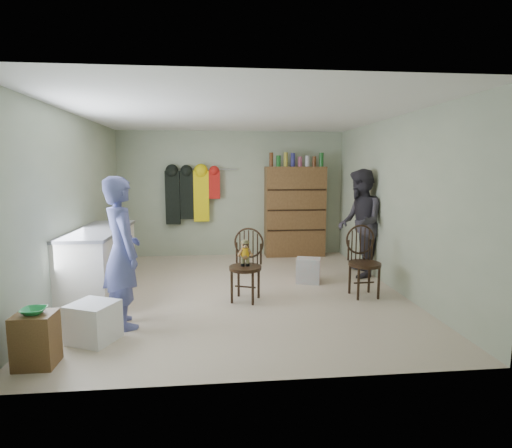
{
  "coord_description": "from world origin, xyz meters",
  "views": [
    {
      "loc": [
        -0.33,
        -5.59,
        1.75
      ],
      "look_at": [
        0.25,
        0.2,
        0.95
      ],
      "focal_mm": 28.0,
      "sensor_mm": 36.0,
      "label": 1
    }
  ],
  "objects": [
    {
      "name": "person_right",
      "position": [
        2.0,
        0.65,
        0.88
      ],
      "size": [
        0.84,
        0.98,
        1.76
      ],
      "primitive_type": "imported",
      "rotation": [
        0.0,
        0.0,
        -1.8
      ],
      "color": "#2D2B33",
      "rests_on": "ground"
    },
    {
      "name": "counter",
      "position": [
        -1.95,
        0.0,
        0.47
      ],
      "size": [
        0.64,
        1.86,
        0.94
      ],
      "color": "silver",
      "rests_on": "ground"
    },
    {
      "name": "room_walls",
      "position": [
        0.0,
        0.53,
        1.58
      ],
      "size": [
        5.0,
        5.0,
        5.0
      ],
      "color": "#A5AF93",
      "rests_on": "ground"
    },
    {
      "name": "striped_bag",
      "position": [
        1.08,
        0.33,
        0.19
      ],
      "size": [
        0.43,
        0.37,
        0.38
      ],
      "primitive_type": "cube",
      "rotation": [
        0.0,
        0.0,
        -0.29
      ],
      "color": "#E57D72",
      "rests_on": "ground"
    },
    {
      "name": "dresser",
      "position": [
        1.25,
        2.3,
        0.92
      ],
      "size": [
        1.2,
        0.39,
        2.08
      ],
      "color": "brown",
      "rests_on": "ground"
    },
    {
      "name": "stool",
      "position": [
        -1.95,
        -2.03,
        0.24
      ],
      "size": [
        0.34,
        0.29,
        0.49
      ],
      "primitive_type": "cube",
      "color": "brown",
      "rests_on": "ground"
    },
    {
      "name": "ground_plane",
      "position": [
        0.0,
        0.0,
        0.0
      ],
      "size": [
        5.0,
        5.0,
        0.0
      ],
      "primitive_type": "plane",
      "color": "beige",
      "rests_on": "ground"
    },
    {
      "name": "chair_front",
      "position": [
        0.06,
        -0.39,
        0.55
      ],
      "size": [
        0.55,
        0.55,
        0.97
      ],
      "rotation": [
        0.0,
        0.0,
        -0.37
      ],
      "color": "black",
      "rests_on": "ground"
    },
    {
      "name": "chair_far",
      "position": [
        1.69,
        -0.36,
        0.53
      ],
      "size": [
        0.46,
        0.46,
        0.98
      ],
      "rotation": [
        0.0,
        0.0,
        0.06
      ],
      "color": "black",
      "rests_on": "ground"
    },
    {
      "name": "bowl",
      "position": [
        -1.95,
        -2.03,
        0.51
      ],
      "size": [
        0.21,
        0.21,
        0.05
      ],
      "primitive_type": "imported",
      "color": "green",
      "rests_on": "stool"
    },
    {
      "name": "plastic_tub",
      "position": [
        -1.6,
        -1.54,
        0.2
      ],
      "size": [
        0.55,
        0.54,
        0.4
      ],
      "primitive_type": "cube",
      "rotation": [
        0.0,
        0.0,
        -0.41
      ],
      "color": "white",
      "rests_on": "ground"
    },
    {
      "name": "person_left",
      "position": [
        -1.38,
        -1.15,
        0.84
      ],
      "size": [
        0.65,
        0.73,
        1.68
      ],
      "primitive_type": "imported",
      "rotation": [
        0.0,
        0.0,
        2.09
      ],
      "color": "#535A99",
      "rests_on": "ground"
    },
    {
      "name": "coat_rack",
      "position": [
        -0.83,
        2.38,
        1.25
      ],
      "size": [
        1.42,
        0.12,
        1.09
      ],
      "color": "#99999E",
      "rests_on": "ground"
    }
  ]
}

